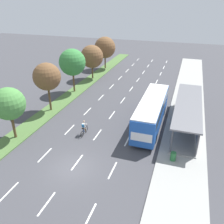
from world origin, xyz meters
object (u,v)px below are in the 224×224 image
Objects in this scene: median_tree_nearest at (9,104)px; median_tree_fifth at (105,48)px; median_tree_second at (47,77)px; trash_bin at (173,156)px; cyclist at (84,128)px; bus at (152,110)px; bus_shelter at (190,113)px; median_tree_fourth at (92,57)px; median_tree_third at (72,62)px.

median_tree_fifth is (-0.14, 29.02, 0.40)m from median_tree_nearest.
trash_bin is (16.77, -5.97, -4.18)m from median_tree_second.
trash_bin is at bearing -58.71° from median_tree_fifth.
median_tree_fifth is at bearing 105.00° from cyclist.
cyclist is at bearing -75.00° from median_tree_fifth.
median_tree_fifth is at bearing 122.37° from bus.
median_tree_nearest is 29.02m from median_tree_fifth.
median_tree_nearest is 0.87× the size of median_tree_fifth.
bus_shelter reaches higher than trash_bin.
median_tree_fourth is (-6.85, 18.74, 3.39)m from cyclist.
bus_shelter is 19.88m from median_tree_nearest.
bus_shelter is 18.14m from median_tree_second.
bus is at bearing -165.56° from bus_shelter.
median_tree_second is (-6.89, 4.23, 3.97)m from cyclist.
median_tree_nearest is at bearing -175.59° from trash_bin.
bus is 1.84× the size of median_tree_fourth.
bus is 25.61m from median_tree_fifth.
bus is 6.20× the size of cyclist.
bus is at bearing 0.97° from median_tree_second.
median_tree_third reaches higher than cyclist.
median_tree_fourth is at bearing -89.06° from median_tree_fifth.
median_tree_third reaches higher than bus.
median_tree_fifth is at bearing 90.20° from median_tree_second.
median_tree_nearest is at bearing -89.27° from median_tree_third.
median_tree_fourth is at bearing 143.51° from bus_shelter.
bus_shelter is 7.49m from trash_bin.
median_tree_fourth is at bearing 110.07° from cyclist.
median_tree_fifth is (-6.97, 25.99, 3.69)m from cyclist.
cyclist is 2.14× the size of trash_bin.
cyclist is 14.06m from median_tree_third.
median_tree_third is at bearing -90.19° from median_tree_fifth.
trash_bin is (-1.08, -7.30, -1.29)m from bus_shelter.
median_tree_third is at bearing 90.73° from median_tree_nearest.
median_tree_fifth is (-0.12, 7.25, 0.30)m from median_tree_fourth.
cyclist reaches higher than trash_bin.
bus is 13.28× the size of trash_bin.
median_tree_third is at bearing 161.77° from bus_shelter.
median_tree_fourth reaches higher than median_tree_nearest.
bus is 13.84m from median_tree_second.
median_tree_fourth is (-17.81, 13.18, 2.32)m from bus_shelter.
median_tree_third reaches higher than bus_shelter.
cyclist is 9.01m from median_tree_second.
trash_bin is at bearing -50.74° from median_tree_fourth.
cyclist is 0.30× the size of median_tree_fourth.
median_tree_fifth is 32.68m from trash_bin.
median_tree_nearest is 7.29m from median_tree_second.
cyclist is 0.28× the size of median_tree_second.
median_tree_second reaches higher than cyclist.
cyclist is at bearing 170.05° from trash_bin.
bus_shelter is 2.15× the size of median_tree_fourth.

